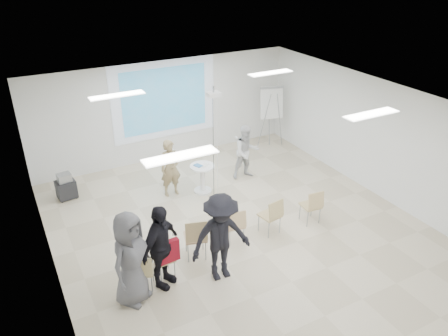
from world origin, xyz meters
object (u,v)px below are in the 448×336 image
chair_far_left (143,270)px  flipchart_easel (272,103)px  chair_right_inner (272,214)px  audience_outer (130,254)px  player_left (170,165)px  chair_left_mid (165,258)px  audience_mid (221,232)px  av_cart (66,187)px  pedestal_table (202,177)px  chair_left_inner (196,236)px  chair_center (235,223)px  chair_right_far (313,204)px  laptop (195,235)px  audience_left (160,242)px  player_right (246,149)px

chair_far_left → flipchart_easel: 7.47m
chair_right_inner → audience_outer: bearing=179.8°
player_left → chair_right_inner: (1.32, -2.74, -0.33)m
chair_left_mid → audience_mid: (0.97, -0.48, 0.58)m
chair_right_inner → av_cart: (-3.80, 3.83, -0.21)m
pedestal_table → chair_left_inner: size_ratio=0.86×
chair_left_inner → flipchart_easel: bearing=58.6°
chair_center → audience_mid: bearing=-124.5°
chair_left_mid → av_cart: 4.24m
player_left → audience_outer: audience_outer is taller
chair_center → chair_right_far: bearing=4.1°
laptop → chair_center: bearing=-164.1°
chair_right_inner → chair_right_far: chair_right_inner is taller
av_cart → chair_far_left: bearing=-88.3°
chair_left_mid → chair_center: bearing=6.7°
pedestal_table → audience_left: (-2.23, -2.87, 0.56)m
audience_mid → chair_left_mid: bearing=157.3°
flipchart_easel → av_cart: size_ratio=2.81×
player_left → pedestal_table: bearing=-20.7°
audience_mid → pedestal_table: bearing=74.1°
chair_left_inner → flipchart_easel: flipchart_easel is taller
player_left → audience_left: 3.47m
audience_left → chair_far_left: bearing=143.0°
audience_mid → audience_outer: size_ratio=1.01×
chair_right_inner → laptop: 1.86m
chair_left_inner → chair_right_inner: size_ratio=1.07×
pedestal_table → audience_left: bearing=-127.9°
chair_center → chair_right_far: chair_right_far is taller
chair_right_inner → audience_outer: 3.47m
chair_left_inner → chair_right_far: bearing=14.7°
flipchart_easel → chair_right_far: bearing=-93.7°
chair_center → laptop: 0.96m
player_right → chair_center: player_right is taller
player_left → chair_left_mid: 3.30m
chair_far_left → laptop: (1.30, 0.49, 0.04)m
chair_left_inner → audience_left: 1.08m
chair_right_inner → laptop: size_ratio=2.54×
av_cart → audience_outer: bearing=-91.6°
chair_right_inner → laptop: bearing=167.7°
chair_left_inner → laptop: (0.02, 0.10, -0.05)m
chair_left_mid → chair_center: size_ratio=0.93×
player_left → audience_left: audience_left is taller
chair_right_inner → audience_left: (-2.78, -0.41, 0.47)m
chair_right_far → player_left: bearing=134.7°
audience_mid → chair_right_inner: bearing=27.2°
pedestal_table → laptop: pedestal_table is taller
audience_outer → audience_left: bearing=-25.3°
chair_left_inner → player_left: bearing=94.9°
chair_right_inner → chair_right_far: bearing=-13.8°
audience_left → chair_left_mid: bearing=17.1°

